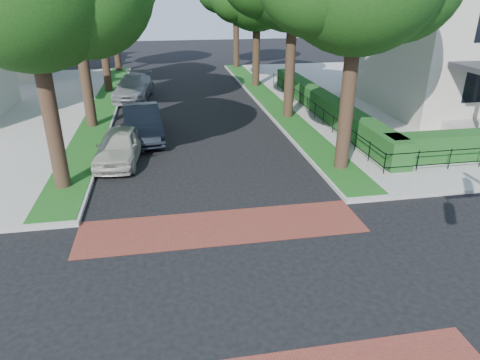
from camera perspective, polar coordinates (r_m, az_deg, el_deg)
name	(u,v)px	position (r m, az deg, el deg)	size (l,w,h in m)	color
ground	(240,291)	(11.05, 0.05, -14.53)	(120.00, 120.00, 0.00)	black
sidewalk_ne	(459,93)	(35.29, 27.20, 10.23)	(30.00, 30.00, 0.15)	gray
crosswalk_far	(223,227)	(13.67, -2.32, -6.26)	(9.00, 2.20, 0.01)	maroon
grass_strip_ne	(269,100)	(29.25, 3.94, 10.60)	(1.60, 29.80, 0.02)	#154513
grass_strip_nw	(103,107)	(28.68, -17.80, 9.26)	(1.60, 29.80, 0.02)	#154513
hedge_main_road	(324,104)	(25.99, 11.17, 9.85)	(1.00, 18.00, 1.20)	#174116
fence_main_road	(311,108)	(25.76, 9.45, 9.51)	(0.06, 18.00, 0.90)	black
parked_car_front	(119,146)	(19.24, -15.78, 4.39)	(1.73, 4.29, 1.46)	#B8B5A6
parked_car_middle	(142,123)	(22.08, -12.94, 7.43)	(1.76, 5.04, 1.66)	black
parked_car_rear	(134,87)	(30.93, -14.01, 11.90)	(2.22, 5.46, 1.59)	gray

